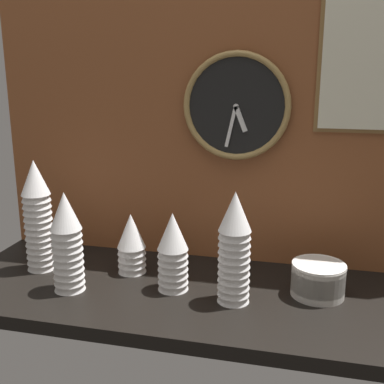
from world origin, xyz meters
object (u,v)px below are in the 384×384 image
cup_stack_left (67,242)px  cup_stack_center_right (234,248)px  cup_stack_center_left (131,243)px  bowl_stack_right (318,278)px  cup_stack_far_left (38,216)px  cup_stack_center (173,252)px  wall_clock (236,106)px

cup_stack_left → cup_stack_center_right: (48.06, 4.03, 1.04)cm
cup_stack_center_left → bowl_stack_right: 57.89cm
cup_stack_center_left → bowl_stack_right: (57.64, -2.95, -4.51)cm
bowl_stack_right → cup_stack_far_left: bearing=-179.0°
cup_stack_center_left → cup_stack_far_left: bearing=-171.5°
cup_stack_center_right → cup_stack_left: bearing=-175.2°
cup_stack_center → bowl_stack_right: size_ratio=1.53×
cup_stack_left → cup_stack_center_right: cup_stack_center_right is taller
cup_stack_center_right → cup_stack_center_left: 37.21cm
cup_stack_center → bowl_stack_right: bearing=8.1°
cup_stack_far_left → cup_stack_center_left: size_ratio=1.86×
wall_clock → cup_stack_center_left: bearing=-151.3°
cup_stack_center_right → cup_stack_center_left: cup_stack_center_right is taller
bowl_stack_right → cup_stack_center_right: bearing=-158.1°
cup_stack_center_left → cup_stack_center: cup_stack_center is taller
cup_stack_left → wall_clock: (43.56, 32.69, 36.92)cm
cup_stack_center_right → bowl_stack_right: cup_stack_center_right is taller
cup_stack_center_right → bowl_stack_right: size_ratio=2.06×
cup_stack_left → wall_clock: size_ratio=0.88×
cup_stack_center_left → cup_stack_center: bearing=-28.7°
cup_stack_center_right → cup_stack_center_left: bearing=160.5°
cup_stack_center_left → cup_stack_center: size_ratio=0.82×
wall_clock → cup_stack_center_right: bearing=-81.1°
cup_stack_center_right → wall_clock: (-4.50, 28.66, 35.88)cm
cup_stack_center → wall_clock: 49.38cm
cup_stack_center_left → cup_stack_center_right: bearing=-19.5°
cup_stack_center_right → cup_stack_center: bearing=169.7°
cup_stack_far_left → cup_stack_center_right: (64.20, -7.81, -2.08)cm
cup_stack_center_left → wall_clock: size_ratio=0.57×
wall_clock → cup_stack_left: bearing=-143.1°
cup_stack_left → bowl_stack_right: (71.11, 13.30, -9.71)cm
bowl_stack_right → wall_clock: bearing=144.9°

